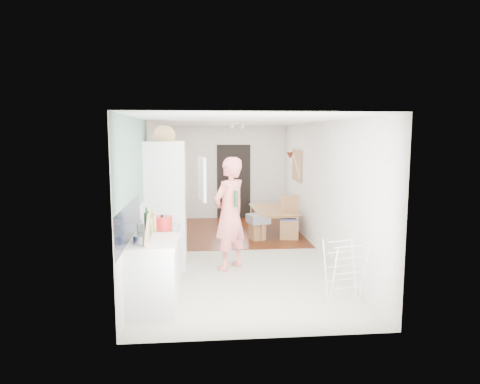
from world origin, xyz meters
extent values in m
cube|color=#B9B3A1|center=(0.00, 0.00, 0.00)|extent=(3.20, 7.00, 0.01)
cube|color=#55210C|center=(0.00, 1.85, 0.01)|extent=(3.20, 3.30, 0.01)
cube|color=slate|center=(-1.59, -2.00, 1.85)|extent=(0.02, 3.00, 1.30)
cube|color=black|center=(-1.59, -2.55, 1.15)|extent=(0.02, 1.90, 0.50)
cube|color=black|center=(0.20, 3.48, 1.00)|extent=(0.90, 0.04, 2.00)
cube|color=silver|center=(-1.30, -2.55, 0.43)|extent=(0.60, 0.90, 0.86)
cube|color=silver|center=(-1.30, -2.55, 0.89)|extent=(0.62, 0.92, 0.06)
cube|color=silver|center=(-1.30, -1.80, 0.44)|extent=(0.60, 0.60, 0.88)
cube|color=#BABABD|center=(-1.30, -1.80, 0.90)|extent=(0.60, 0.60, 0.04)
cube|color=silver|center=(-1.27, -0.78, 1.07)|extent=(0.66, 0.66, 2.15)
cube|color=silver|center=(-0.66, -1.08, 1.55)|extent=(0.14, 0.56, 0.70)
cube|color=white|center=(-0.96, -0.78, 1.55)|extent=(0.02, 0.52, 0.66)
cube|color=tan|center=(1.58, 1.90, 1.55)|extent=(0.03, 0.90, 0.70)
cube|color=olive|center=(1.57, 1.90, 1.55)|extent=(0.00, 0.94, 0.74)
cone|color=maroon|center=(1.54, 2.55, 1.75)|extent=(0.18, 0.18, 0.16)
imported|color=#E67369|center=(-0.20, -0.94, 1.12)|extent=(0.96, 0.96, 2.24)
imported|color=olive|center=(1.00, 1.59, 0.24)|extent=(0.81, 1.41, 0.49)
cube|color=gray|center=(0.54, 0.97, 0.47)|extent=(0.52, 0.52, 0.19)
cylinder|color=red|center=(-1.23, -1.89, 1.01)|extent=(0.31, 0.31, 0.18)
cylinder|color=#BABABD|center=(-1.41, -2.73, 0.97)|extent=(0.22, 0.22, 0.11)
cylinder|color=#16411F|center=(-0.11, -1.10, 1.22)|extent=(0.06, 0.06, 0.27)
cylinder|color=#16411F|center=(-1.36, -2.34, 1.06)|extent=(0.07, 0.07, 0.27)
cylinder|color=#16411F|center=(-1.41, -2.22, 1.07)|extent=(0.08, 0.08, 0.30)
cylinder|color=beige|center=(-1.44, -2.56, 1.03)|extent=(0.11, 0.11, 0.22)
cylinder|color=tan|center=(-1.36, -2.20, 1.03)|extent=(0.07, 0.07, 0.23)
cylinder|color=tan|center=(-1.33, -2.02, 1.03)|extent=(0.07, 0.07, 0.23)
camera|label=1|loc=(-0.66, -7.97, 2.25)|focal=32.00mm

